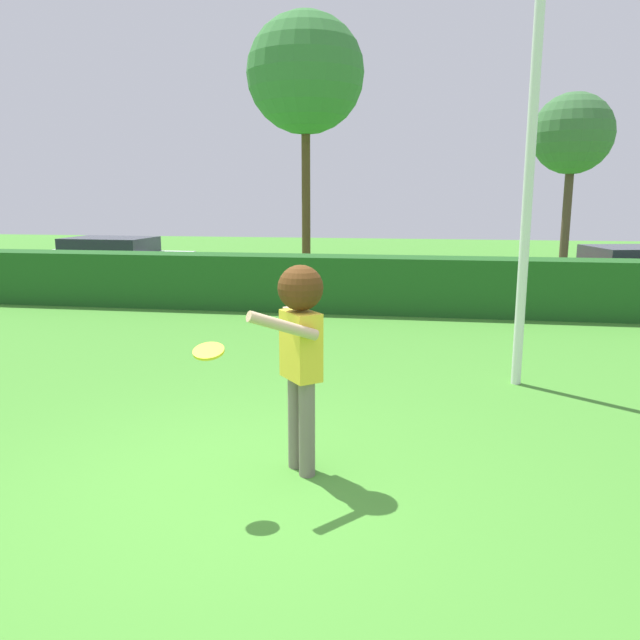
% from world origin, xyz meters
% --- Properties ---
extents(ground_plane, '(60.00, 60.00, 0.00)m').
position_xyz_m(ground_plane, '(0.00, 0.00, 0.00)').
color(ground_plane, '#458D2F').
extents(person, '(0.54, 0.81, 1.81)m').
position_xyz_m(person, '(0.44, 0.39, 1.19)').
color(person, slate).
rests_on(person, ground).
extents(frisbee, '(0.24, 0.24, 0.09)m').
position_xyz_m(frisbee, '(-0.14, -0.24, 1.21)').
color(frisbee, yellow).
extents(lamppost, '(0.24, 0.24, 7.07)m').
position_xyz_m(lamppost, '(2.67, 3.36, 3.86)').
color(lamppost, silver).
rests_on(lamppost, ground).
extents(hedge_row, '(22.43, 0.90, 1.14)m').
position_xyz_m(hedge_row, '(0.00, 8.06, 0.57)').
color(hedge_row, '#1F551D').
rests_on(hedge_row, ground).
extents(parked_car_white, '(4.28, 1.97, 1.25)m').
position_xyz_m(parked_car_white, '(-6.84, 11.03, 0.69)').
color(parked_car_white, white).
rests_on(parked_car_white, ground).
extents(parked_car_red, '(4.48, 2.62, 1.25)m').
position_xyz_m(parked_car_red, '(6.22, 10.14, 0.69)').
color(parked_car_red, '#B21E1E').
rests_on(parked_car_red, ground).
extents(oak_tree, '(3.75, 3.75, 8.02)m').
position_xyz_m(oak_tree, '(-2.41, 16.00, 6.12)').
color(oak_tree, brown).
rests_on(oak_tree, ground).
extents(willow_tree, '(2.59, 2.59, 5.61)m').
position_xyz_m(willow_tree, '(6.13, 17.44, 4.28)').
color(willow_tree, brown).
rests_on(willow_tree, ground).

